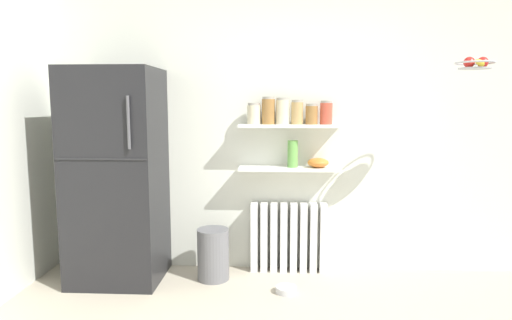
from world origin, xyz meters
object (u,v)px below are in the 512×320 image
storage_jar_0 (254,114)px  shelf_bowl (318,163)px  vase (293,154)px  storage_jar_2 (283,111)px  storage_jar_5 (326,113)px  radiator (289,237)px  storage_jar_4 (312,114)px  storage_jar_1 (268,111)px  storage_jar_3 (297,112)px  refrigerator (117,176)px  trash_bin (213,254)px  pet_food_bowl (286,290)px  hanging_fruit_basket (476,64)px

storage_jar_0 → shelf_bowl: 0.70m
vase → storage_jar_2: bearing=180.0°
storage_jar_5 → vase: (-0.28, 0.00, -0.36)m
radiator → storage_jar_4: 1.12m
storage_jar_1 → shelf_bowl: (0.43, 0.00, -0.45)m
storage_jar_0 → shelf_bowl: (0.56, -0.00, -0.42)m
radiator → storage_jar_3: 1.12m
storage_jar_0 → storage_jar_5: 0.62m
storage_jar_4 → shelf_bowl: size_ratio=0.96×
refrigerator → storage_jar_0: (1.15, 0.21, 0.52)m
trash_bin → storage_jar_0: bearing=29.2°
storage_jar_2 → vase: bearing=0.0°
storage_jar_2 → storage_jar_3: bearing=0.0°
storage_jar_2 → pet_food_bowl: (0.03, -0.44, -1.41)m
vase → pet_food_bowl: 1.13m
trash_bin → shelf_bowl: bearing=11.9°
storage_jar_3 → storage_jar_4: bearing=0.0°
hanging_fruit_basket → storage_jar_1: bearing=163.8°
storage_jar_4 → trash_bin: bearing=-167.2°
storage_jar_2 → trash_bin: (-0.59, -0.19, -1.22)m
hanging_fruit_basket → storage_jar_0: bearing=164.9°
radiator → shelf_bowl: (0.25, -0.03, 0.68)m
refrigerator → trash_bin: bearing=1.5°
vase → shelf_bowl: vase is taller
storage_jar_2 → vase: size_ratio=0.97×
radiator → trash_bin: size_ratio=1.53×
radiator → storage_jar_1: bearing=-170.8°
refrigerator → hanging_fruit_basket: (2.79, -0.23, 0.89)m
refrigerator → shelf_bowl: 1.72m
storage_jar_0 → storage_jar_3: 0.37m
storage_jar_2 → radiator: bearing=25.9°
trash_bin → refrigerator: bearing=-178.5°
storage_jar_3 → storage_jar_4: size_ratio=1.18×
storage_jar_3 → hanging_fruit_basket: bearing=-19.2°
storage_jar_1 → refrigerator: bearing=-170.6°
storage_jar_1 → shelf_bowl: size_ratio=1.28×
storage_jar_5 → storage_jar_3: bearing=180.0°
storage_jar_1 → storage_jar_4: size_ratio=1.34×
storage_jar_5 → storage_jar_2: bearing=180.0°
storage_jar_0 → storage_jar_1: (0.12, -0.00, 0.03)m
shelf_bowl → trash_bin: 1.20m
refrigerator → storage_jar_5: 1.85m
storage_jar_3 → shelf_bowl: bearing=0.0°
storage_jar_3 → storage_jar_1: bearing=180.0°
storage_jar_2 → storage_jar_4: 0.25m
refrigerator → radiator: (1.45, 0.24, -0.58)m
storage_jar_5 → shelf_bowl: bearing=180.0°
storage_jar_1 → storage_jar_2: size_ratio=1.04×
refrigerator → trash_bin: refrigerator is taller
radiator → storage_jar_4: (0.19, -0.03, 1.10)m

